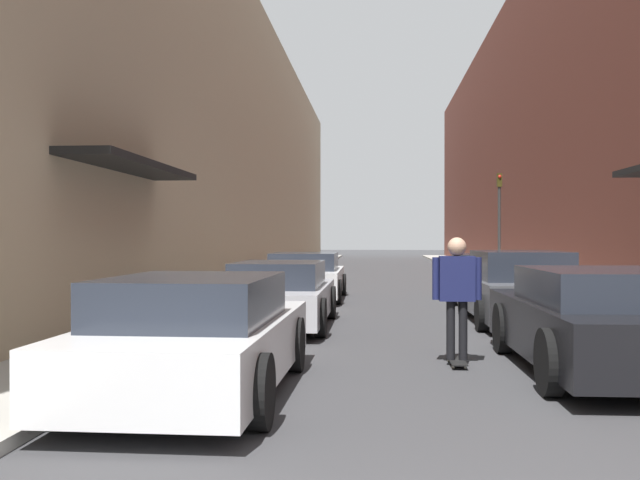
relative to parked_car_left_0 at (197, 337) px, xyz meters
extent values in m
plane|color=#38383A|center=(2.35, 17.61, -0.62)|extent=(125.16, 125.16, 0.00)
cube|color=#A3A099|center=(-1.85, 23.30, -0.56)|extent=(1.80, 56.89, 0.12)
cube|color=#A3A099|center=(6.56, 23.30, -0.56)|extent=(1.80, 56.89, 0.12)
cube|color=tan|center=(-4.75, 23.30, 4.93)|extent=(4.00, 56.89, 11.09)
cube|color=black|center=(-2.35, 4.81, 2.28)|extent=(1.00, 4.80, 0.12)
cube|color=brown|center=(9.46, 23.30, 5.33)|extent=(4.00, 56.89, 11.89)
cube|color=silver|center=(0.00, 0.05, -0.12)|extent=(1.86, 4.36, 0.61)
cube|color=#232833|center=(0.00, -0.16, 0.42)|extent=(1.62, 2.28, 0.46)
cylinder|color=black|center=(-0.88, 1.40, -0.28)|extent=(0.18, 0.67, 0.67)
cylinder|color=black|center=(0.88, 1.40, -0.28)|extent=(0.18, 0.67, 0.67)
cylinder|color=black|center=(-0.88, -1.29, -0.28)|extent=(0.18, 0.67, 0.67)
cylinder|color=black|center=(0.88, -1.29, -0.28)|extent=(0.18, 0.67, 0.67)
cube|color=#B7B7BC|center=(0.12, 5.70, -0.14)|extent=(1.73, 4.38, 0.58)
cube|color=#232833|center=(0.12, 5.48, 0.37)|extent=(1.51, 2.28, 0.45)
cylinder|color=black|center=(-0.72, 7.06, -0.28)|extent=(0.18, 0.66, 0.66)
cylinder|color=black|center=(0.96, 7.06, -0.28)|extent=(0.18, 0.66, 0.66)
cylinder|color=black|center=(-0.72, 4.35, -0.28)|extent=(0.18, 0.66, 0.66)
cylinder|color=black|center=(0.96, 4.35, -0.28)|extent=(0.18, 0.66, 0.66)
cube|color=silver|center=(0.01, 11.43, -0.13)|extent=(1.92, 4.29, 0.63)
cube|color=#232833|center=(0.01, 11.21, 0.41)|extent=(1.68, 2.24, 0.44)
cylinder|color=black|center=(-0.92, 12.75, -0.31)|extent=(0.18, 0.62, 0.62)
cylinder|color=black|center=(0.93, 12.75, -0.31)|extent=(0.18, 0.62, 0.62)
cylinder|color=black|center=(-0.92, 10.10, -0.31)|extent=(0.18, 0.62, 0.62)
cylinder|color=black|center=(0.93, 10.10, -0.31)|extent=(0.18, 0.62, 0.62)
cube|color=black|center=(4.61, 1.61, -0.09)|extent=(1.96, 4.51, 0.67)
cube|color=#232833|center=(4.61, 1.39, 0.46)|extent=(1.70, 2.36, 0.42)
cylinder|color=black|center=(3.68, 3.00, -0.26)|extent=(0.18, 0.72, 0.72)
cylinder|color=black|center=(5.54, 3.00, -0.26)|extent=(0.18, 0.72, 0.72)
cylinder|color=black|center=(3.68, 0.22, -0.26)|extent=(0.18, 0.72, 0.72)
cube|color=#515459|center=(4.60, 6.61, -0.10)|extent=(1.83, 4.21, 0.68)
cube|color=#232833|center=(4.60, 6.40, 0.51)|extent=(1.59, 2.20, 0.54)
cylinder|color=black|center=(3.73, 7.91, -0.29)|extent=(0.18, 0.65, 0.65)
cylinder|color=black|center=(5.47, 7.91, -0.29)|extent=(0.18, 0.65, 0.65)
cylinder|color=black|center=(3.73, 5.32, -0.29)|extent=(0.18, 0.65, 0.65)
cylinder|color=black|center=(5.47, 5.32, -0.29)|extent=(0.18, 0.65, 0.65)
cube|color=gray|center=(4.71, 11.27, -0.12)|extent=(1.81, 3.92, 0.64)
cube|color=#232833|center=(4.71, 11.08, 0.40)|extent=(1.59, 2.04, 0.41)
cylinder|color=black|center=(3.83, 12.49, -0.29)|extent=(0.18, 0.65, 0.65)
cylinder|color=black|center=(5.59, 12.49, -0.29)|extent=(0.18, 0.65, 0.65)
cylinder|color=black|center=(3.83, 10.06, -0.29)|extent=(0.18, 0.65, 0.65)
cylinder|color=black|center=(5.59, 10.06, -0.29)|extent=(0.18, 0.65, 0.65)
cube|color=black|center=(2.92, 1.98, -0.55)|extent=(0.20, 0.78, 0.02)
cylinder|color=beige|center=(2.85, 2.23, -0.59)|extent=(0.03, 0.06, 0.06)
cylinder|color=beige|center=(3.00, 2.23, -0.59)|extent=(0.03, 0.06, 0.06)
cylinder|color=beige|center=(2.85, 1.73, -0.59)|extent=(0.03, 0.06, 0.06)
cylinder|color=beige|center=(3.00, 1.73, -0.59)|extent=(0.03, 0.06, 0.06)
cylinder|color=black|center=(2.84, 1.98, -0.16)|extent=(0.11, 0.11, 0.76)
cylinder|color=black|center=(3.00, 1.98, -0.16)|extent=(0.11, 0.11, 0.76)
cube|color=#191E4C|center=(2.92, 1.98, 0.51)|extent=(0.45, 0.20, 0.58)
sphere|color=tan|center=(2.92, 1.98, 0.92)|extent=(0.24, 0.24, 0.24)
cylinder|color=#191E4C|center=(2.65, 1.98, 0.51)|extent=(0.09, 0.09, 0.55)
cylinder|color=#191E4C|center=(3.20, 1.98, 0.51)|extent=(0.09, 0.09, 0.55)
cylinder|color=#2D2D2D|center=(5.96, 16.73, 1.33)|extent=(0.10, 0.10, 3.65)
cube|color=#332D0F|center=(5.96, 16.73, 2.93)|extent=(0.16, 0.16, 0.45)
sphere|color=red|center=(5.96, 16.64, 3.04)|extent=(0.11, 0.11, 0.11)
camera|label=1|loc=(1.88, -7.36, 1.06)|focal=40.00mm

